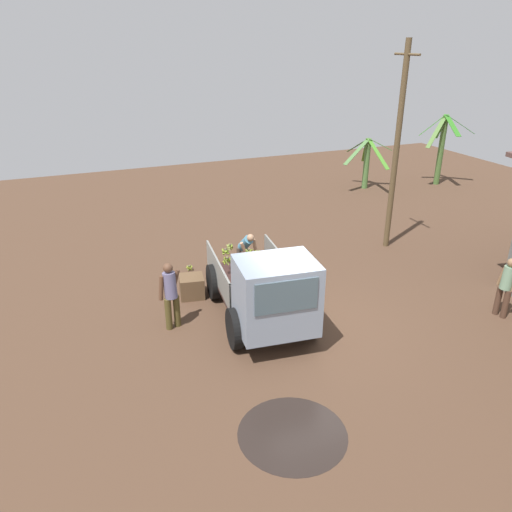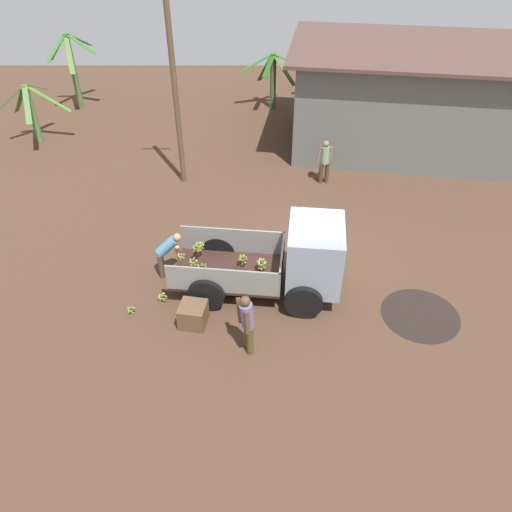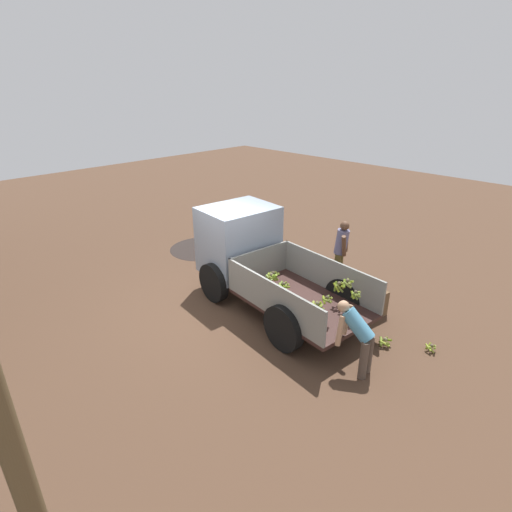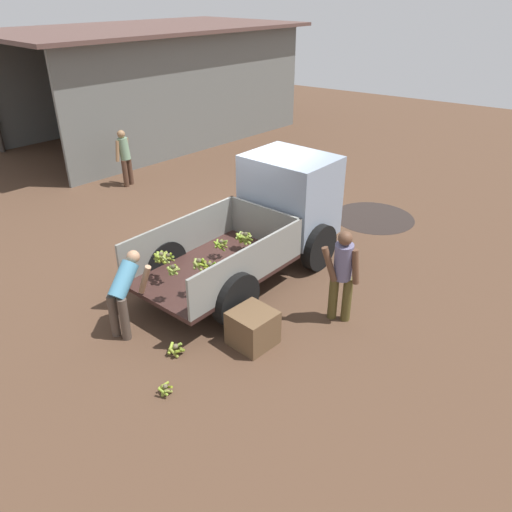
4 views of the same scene
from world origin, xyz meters
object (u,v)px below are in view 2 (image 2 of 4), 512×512
at_px(utility_pole, 175,89).
at_px(person_worker_loading, 167,252).
at_px(person_bystander_near_shed, 325,160).
at_px(banana_bunch_on_ground_1, 131,309).
at_px(banana_bunch_on_ground_0, 162,297).
at_px(cargo_truck, 295,259).
at_px(person_foreground_visitor, 247,321).
at_px(wooden_crate_0, 193,315).

bearing_deg(utility_pole, person_worker_loading, -87.89).
distance_m(person_bystander_near_shed, banana_bunch_on_ground_1, 8.69).
bearing_deg(person_bystander_near_shed, banana_bunch_on_ground_0, 132.14).
distance_m(cargo_truck, banana_bunch_on_ground_0, 3.59).
xyz_separation_m(person_foreground_visitor, banana_bunch_on_ground_0, (-2.24, 1.68, -0.83)).
bearing_deg(person_worker_loading, cargo_truck, -19.60).
distance_m(utility_pole, wooden_crate_0, 7.77).
distance_m(person_worker_loading, banana_bunch_on_ground_0, 1.26).
relative_size(banana_bunch_on_ground_1, wooden_crate_0, 0.33).
xyz_separation_m(person_bystander_near_shed, wooden_crate_0, (-3.94, -6.99, -0.58)).
relative_size(person_worker_loading, banana_bunch_on_ground_0, 4.90).
height_order(utility_pole, person_foreground_visitor, utility_pole).
bearing_deg(utility_pole, person_bystander_near_shed, -1.01).
bearing_deg(person_bystander_near_shed, wooden_crate_0, 140.86).
relative_size(cargo_truck, banana_bunch_on_ground_1, 21.08).
bearing_deg(cargo_truck, banana_bunch_on_ground_0, -167.75).
distance_m(utility_pole, person_foreground_visitor, 8.62).
bearing_deg(banana_bunch_on_ground_1, utility_pole, 85.04).
xyz_separation_m(utility_pole, person_bystander_near_shed, (4.99, -0.09, -2.45)).
bearing_deg(person_worker_loading, banana_bunch_on_ground_0, -100.16).
bearing_deg(banana_bunch_on_ground_1, person_foreground_visitor, -22.36).
bearing_deg(person_foreground_visitor, utility_pole, -90.10).
bearing_deg(person_foreground_visitor, cargo_truck, -137.18).
bearing_deg(wooden_crate_0, person_foreground_visitor, -32.50).
bearing_deg(person_bystander_near_shed, banana_bunch_on_ground_1, 130.21).
distance_m(cargo_truck, person_foreground_visitor, 2.37).
distance_m(utility_pole, banana_bunch_on_ground_1, 7.46).
height_order(person_worker_loading, person_bystander_near_shed, person_bystander_near_shed).
bearing_deg(utility_pole, wooden_crate_0, -81.59).
height_order(cargo_truck, banana_bunch_on_ground_1, cargo_truck).
bearing_deg(banana_bunch_on_ground_0, banana_bunch_on_ground_1, -147.81).
xyz_separation_m(banana_bunch_on_ground_0, wooden_crate_0, (0.90, -0.83, 0.18)).
height_order(cargo_truck, person_bystander_near_shed, cargo_truck).
bearing_deg(cargo_truck, person_worker_loading, 174.52).
relative_size(person_worker_loading, banana_bunch_on_ground_1, 6.28).
bearing_deg(utility_pole, cargo_truck, -58.68).
xyz_separation_m(cargo_truck, banana_bunch_on_ground_0, (-3.43, -0.36, -0.98)).
distance_m(utility_pole, banana_bunch_on_ground_0, 7.03).
bearing_deg(banana_bunch_on_ground_0, wooden_crate_0, -42.67).
relative_size(person_worker_loading, wooden_crate_0, 2.08).
bearing_deg(wooden_crate_0, person_bystander_near_shed, 60.57).
height_order(utility_pole, person_bystander_near_shed, utility_pole).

